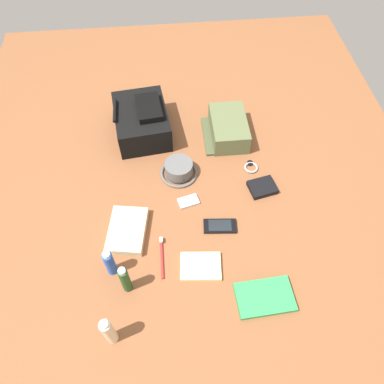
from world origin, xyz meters
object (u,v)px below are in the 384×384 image
object	(u,v)px
toothbrush	(162,255)
wallet	(262,187)
backpack	(142,121)
wristwatch	(251,167)
bucket_hat	(179,170)
toiletry_pouch	(228,128)
media_player	(189,201)
notepad	(201,266)
paperback_novel	(265,297)
folded_towel	(127,230)
cell_phone	(220,226)
deodorant_spray	(110,263)
lotion_bottle	(109,332)
shampoo_bottle	(125,280)

from	to	relation	value
toothbrush	wallet	bearing A→B (deg)	-58.87
backpack	wristwatch	xyz separation A→B (m)	(-0.27, -0.47, -0.06)
bucket_hat	wristwatch	bearing A→B (deg)	-89.81
toiletry_pouch	wallet	distance (m)	0.34
media_player	wallet	world-z (taller)	wallet
backpack	notepad	xyz separation A→B (m)	(-0.72, -0.20, -0.06)
paperback_novel	media_player	distance (m)	0.49
toothbrush	folded_towel	distance (m)	0.17
cell_phone	toothbrush	distance (m)	0.26
deodorant_spray	folded_towel	xyz separation A→B (m)	(0.15, -0.05, -0.05)
bucket_hat	lotion_bottle	bearing A→B (deg)	157.73
bucket_hat	wallet	size ratio (longest dim) A/B	1.49
paperback_novel	folded_towel	distance (m)	0.57
wallet	toiletry_pouch	bearing A→B (deg)	5.32
bucket_hat	wallet	xyz separation A→B (m)	(-0.12, -0.35, -0.02)
deodorant_spray	cell_phone	world-z (taller)	deodorant_spray
wristwatch	bucket_hat	bearing A→B (deg)	90.19
shampoo_bottle	folded_towel	xyz separation A→B (m)	(0.22, 0.00, -0.06)
toiletry_pouch	paperback_novel	size ratio (longest dim) A/B	1.22
bucket_hat	wristwatch	size ratio (longest dim) A/B	2.30
paperback_novel	wallet	distance (m)	0.48
shampoo_bottle	cell_phone	xyz separation A→B (m)	(0.21, -0.36, -0.07)
toiletry_pouch	deodorant_spray	size ratio (longest dim) A/B	1.78
wristwatch	cell_phone	bearing A→B (deg)	147.61
backpack	deodorant_spray	size ratio (longest dim) A/B	2.37
paperback_novel	cell_phone	size ratio (longest dim) A/B	1.53
toothbrush	folded_towel	bearing A→B (deg)	48.74
toothbrush	notepad	world-z (taller)	toothbrush
paperback_novel	media_player	size ratio (longest dim) A/B	2.19
bucket_hat	deodorant_spray	distance (m)	0.51
toiletry_pouch	notepad	size ratio (longest dim) A/B	1.68
notepad	paperback_novel	bearing A→B (deg)	-118.32
wristwatch	toothbrush	bearing A→B (deg)	132.83
lotion_bottle	shampoo_bottle	world-z (taller)	lotion_bottle
paperback_novel	wallet	xyz separation A→B (m)	(0.47, -0.09, 0.00)
paperback_novel	cell_phone	bearing A→B (deg)	20.84
lotion_bottle	bucket_hat	bearing A→B (deg)	-22.27
media_player	wallet	distance (m)	0.32
notepad	folded_towel	distance (m)	0.32
lotion_bottle	toothbrush	size ratio (longest dim) A/B	1.00
deodorant_spray	backpack	bearing A→B (deg)	-10.58
toothbrush	lotion_bottle	bearing A→B (deg)	147.87
wristwatch	folded_towel	bearing A→B (deg)	116.73
toiletry_pouch	deodorant_spray	world-z (taller)	deodorant_spray
toiletry_pouch	media_player	bearing A→B (deg)	148.67
backpack	notepad	size ratio (longest dim) A/B	2.24
backpack	media_player	bearing A→B (deg)	-157.51
folded_towel	cell_phone	bearing A→B (deg)	-91.64
wristwatch	toothbrush	world-z (taller)	toothbrush
lotion_bottle	wristwatch	distance (m)	0.90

